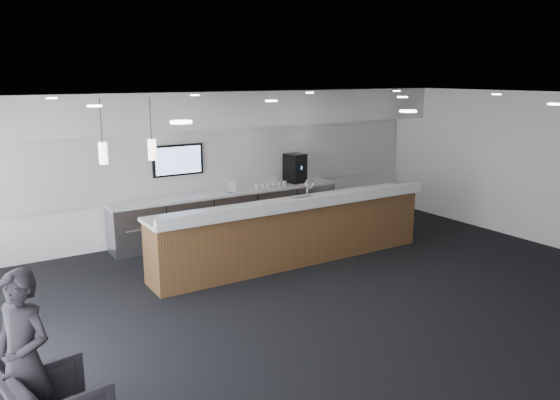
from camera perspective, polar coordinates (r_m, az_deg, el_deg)
ground at (r=8.70m, az=6.00°, el=-9.47°), size 10.00×10.00×0.00m
ceiling at (r=8.05m, az=6.51°, el=10.68°), size 10.00×8.00×0.02m
back_wall at (r=11.59m, az=-6.17°, el=3.90°), size 10.00×0.02×3.00m
right_wall at (r=11.97m, az=25.36°, el=3.01°), size 0.02×8.00×3.00m
soffit_bulkhead at (r=11.06m, az=-5.27°, el=9.49°), size 10.00×0.90×0.70m
alcove_panel at (r=11.54m, az=-6.11°, el=4.37°), size 9.80×0.06×1.40m
back_credenza at (r=11.48m, az=-5.25°, el=-1.38°), size 5.06×0.66×0.95m
wall_tv at (r=11.08m, az=-10.62°, el=4.12°), size 1.05×0.08×0.62m
pendant_left at (r=7.63m, az=-11.84°, el=4.70°), size 0.12×0.12×0.30m
pendant_right at (r=7.41m, az=-16.91°, el=4.19°), size 0.12×0.12×0.30m
ceiling_can_lights at (r=8.05m, az=6.50°, el=10.47°), size 7.00×5.00×0.02m
service_counter at (r=9.80m, az=1.42°, el=-3.25°), size 5.37×0.90×1.49m
coffee_machine at (r=12.21m, az=1.58°, el=3.34°), size 0.44×0.52×0.65m
info_sign_left at (r=11.23m, az=-5.08°, el=1.37°), size 0.16×0.07×0.23m
info_sign_right at (r=11.74m, az=-0.63°, el=1.91°), size 0.17×0.02×0.22m
lounge_guest at (r=5.57m, az=-25.17°, el=-14.78°), size 0.68×0.72×1.66m
cup_0 at (r=11.90m, az=0.46°, el=1.76°), size 0.11×0.11×0.10m
cup_1 at (r=11.82m, az=-0.11°, el=1.69°), size 0.15×0.15×0.10m
cup_2 at (r=11.75m, az=-0.69°, el=1.62°), size 0.13×0.13×0.10m
cup_3 at (r=11.68m, az=-1.28°, el=1.55°), size 0.14×0.14×0.10m
cup_4 at (r=11.61m, az=-1.87°, el=1.47°), size 0.14×0.14×0.10m
cup_5 at (r=11.54m, az=-2.47°, el=1.40°), size 0.11×0.11×0.10m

